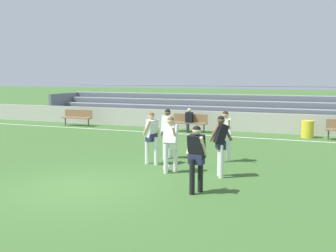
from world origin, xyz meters
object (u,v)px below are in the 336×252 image
spectator_seated (189,118)px  player_white_overlapping (171,139)px  bench_far_right (77,116)px  bleacher_stand (202,108)px  bench_near_wall_gap (190,121)px  trash_bin (308,129)px  player_dark_pressing_high (221,140)px  soccer_ball (167,168)px  player_dark_dropping_back (196,153)px  player_white_wide_left (151,133)px  player_white_deep_cover (168,129)px  player_white_on_ball (225,132)px

spectator_seated → player_white_overlapping: size_ratio=0.73×
bench_far_right → spectator_seated: size_ratio=1.49×
bleacher_stand → bench_near_wall_gap: bearing=-81.3°
bench_near_wall_gap → trash_bin: bench_near_wall_gap is taller
spectator_seated → player_dark_pressing_high: player_dark_pressing_high is taller
soccer_ball → player_white_overlapping: bearing=-27.3°
spectator_seated → player_dark_pressing_high: bearing=-65.2°
bench_near_wall_gap → player_dark_dropping_back: player_dark_dropping_back is taller
trash_bin → player_white_wide_left: bearing=-118.5°
bleacher_stand → trash_bin: (6.24, -3.70, -0.52)m
bench_near_wall_gap → player_white_overlapping: 8.85m
bleacher_stand → player_white_deep_cover: (2.09, -10.46, 0.10)m
trash_bin → player_dark_pressing_high: (-1.79, -8.61, 0.64)m
trash_bin → soccer_ball: bearing=-111.8°
bench_far_right → player_white_overlapping: bearing=-43.0°
bench_far_right → spectator_seated: (6.75, -0.12, 0.16)m
bench_far_right → player_white_on_ball: 12.09m
player_white_wide_left → player_white_overlapping: (0.98, -0.80, -0.02)m
player_white_overlapping → soccer_ball: bearing=152.7°
player_white_on_ball → trash_bin: bearing=71.6°
player_dark_pressing_high → trash_bin: bearing=78.3°
soccer_ball → player_white_wide_left: bearing=138.7°
player_white_deep_cover → soccer_ball: size_ratio=7.72×
spectator_seated → player_dark_pressing_high: (3.86, -8.36, 0.33)m
player_white_on_ball → player_white_deep_cover: 1.97m
trash_bin → player_white_wide_left: size_ratio=0.47×
bleacher_stand → player_white_deep_cover: 10.66m
player_dark_pressing_high → bench_far_right: bearing=141.4°
bleacher_stand → player_white_wide_left: size_ratio=11.76×
bench_near_wall_gap → player_white_wide_left: 7.85m
bleacher_stand → player_white_overlapping: 12.69m
bleacher_stand → soccer_ball: size_ratio=89.46×
bench_near_wall_gap → soccer_ball: bearing=-75.2°
spectator_seated → player_white_overlapping: player_white_overlapping is taller
player_white_wide_left → player_white_deep_cover: size_ratio=0.99×
player_white_deep_cover → player_white_on_ball: bearing=5.4°
player_white_overlapping → player_dark_dropping_back: player_white_overlapping is taller
spectator_seated → player_dark_dropping_back: size_ratio=0.74×
bleacher_stand → trash_bin: size_ratio=24.92×
player_dark_pressing_high → player_dark_dropping_back: bearing=-93.7°
player_white_wide_left → bench_far_right: bearing=136.6°
player_white_overlapping → player_white_deep_cover: player_white_deep_cover is taller
player_white_on_ball → player_white_overlapping: bearing=-117.7°
spectator_seated → bench_near_wall_gap: bearing=90.0°
spectator_seated → player_white_on_ball: bearing=-61.3°
bench_far_right → player_dark_pressing_high: player_dark_pressing_high is taller
bench_far_right → player_white_on_ball: (10.22, -6.44, 0.46)m
trash_bin → player_white_deep_cover: bearing=-121.5°
bench_far_right → player_white_overlapping: player_white_overlapping is taller
bench_near_wall_gap → player_white_on_ball: size_ratio=1.07×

